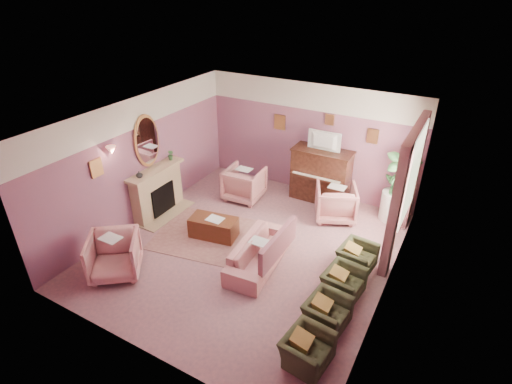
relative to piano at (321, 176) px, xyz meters
The scene contains 48 objects.
floor 2.80m from the piano, 100.57° to the right, with size 5.50×6.00×0.01m, color #92606A.
ceiling 3.47m from the piano, 100.57° to the right, with size 5.50×6.00×0.01m, color white.
wall_back 0.96m from the piano, 147.38° to the left, with size 5.50×0.02×2.80m, color #6F4B70.
wall_front 5.75m from the piano, 95.03° to the right, with size 5.50×0.02×2.80m, color #6F4B70.
wall_left 4.28m from the piano, 140.49° to the right, with size 0.02×6.00×2.80m, color #6F4B70.
wall_right 3.58m from the piano, 49.98° to the right, with size 0.02×6.00×2.80m, color #6F4B70.
picture_rail_band 1.92m from the piano, 148.20° to the left, with size 5.50×0.01×0.65m, color silver.
stripe_panel 2.66m from the piano, 31.69° to the right, with size 0.01×3.00×2.15m, color #A2B392.
fireplace_surround 3.96m from the piano, 141.25° to the right, with size 0.30×1.40×1.10m, color tan.
fireplace_inset 3.89m from the piano, 140.33° to the right, with size 0.18×0.72×0.68m, color black.
fire_ember 3.88m from the piano, 139.95° to the right, with size 0.06×0.54×0.10m, color #FF3818.
mantel_shelf 3.97m from the piano, 140.98° to the right, with size 0.40×1.55×0.07m, color tan.
hearth 3.86m from the piano, 139.37° to the right, with size 0.55×1.50×0.02m, color tan.
mirror_frame 4.21m from the piano, 142.22° to the right, with size 0.04×0.72×1.20m, color tan.
mirror_glass 4.19m from the piano, 142.01° to the right, with size 0.01×0.60×1.06m, color white.
sconce_shade 4.90m from the piano, 131.47° to the right, with size 0.20×0.20×0.16m, color #FF9179.
piano is the anchor object (origin of this frame).
piano_keyshelf 0.36m from the piano, 90.00° to the right, with size 1.30×0.12×0.06m, color #361A11.
piano_keys 0.37m from the piano, 90.00° to the right, with size 1.20×0.08×0.02m, color beige.
piano_top 0.66m from the piano, ahead, with size 1.45×0.65×0.04m, color #361A11.
television 0.95m from the piano, 90.00° to the right, with size 0.80×0.12×0.48m, color black.
print_back_left 1.71m from the piano, 167.85° to the left, with size 0.30×0.03×0.38m, color tan.
print_back_right 1.57m from the piano, 14.93° to the left, with size 0.26×0.03×0.34m, color tan.
print_back_mid 1.38m from the piano, 90.00° to the left, with size 0.22×0.03×0.26m, color tan.
print_left_wall 5.15m from the piano, 129.60° to the right, with size 0.03×0.28×0.36m, color tan.
window_blind 2.69m from the piano, 27.19° to the right, with size 0.03×1.40×1.80m, color white.
curtain_left 3.02m from the piano, 44.04° to the right, with size 0.16×0.34×2.60m, color #874856.
curtain_right 2.23m from the piano, ahead, with size 0.16×0.34×2.60m, color #874856.
pelmet 3.07m from the piano, 28.06° to the right, with size 0.16×2.20×0.16m, color #874856.
mantel_plant 3.67m from the piano, 147.67° to the right, with size 0.16×0.16×0.28m, color #336837.
mantel_vase 4.30m from the piano, 135.67° to the right, with size 0.16×0.16×0.16m, color silver.
area_rug 3.08m from the piano, 116.93° to the right, with size 2.50×1.80×0.01m, color #8F5B56.
coffee_table 3.04m from the piano, 117.43° to the right, with size 1.00×0.50×0.45m, color #502614.
table_paper 2.99m from the piano, 116.58° to the right, with size 0.35×0.28×0.01m, color white.
sofa 3.02m from the piano, 91.35° to the right, with size 0.62×1.85×0.75m, color tan.
sofa_throw 3.03m from the piano, 83.76° to the right, with size 0.09×1.40×0.51m, color #874856.
floral_armchair_left 1.90m from the piano, 151.51° to the right, with size 0.88×0.88×0.92m, color tan.
floral_armchair_right 0.95m from the piano, 46.39° to the right, with size 0.88×0.88×0.92m, color tan.
floral_armchair_front 5.13m from the piano, 116.62° to the right, with size 0.88×0.88×0.92m, color tan.
olive_chair_a 4.92m from the piano, 70.78° to the right, with size 0.51×0.73×0.63m, color #353922.
olive_chair_b 4.16m from the piano, 67.04° to the right, with size 0.51×0.73×0.63m, color #353922.
olive_chair_c 3.42m from the piano, 61.65° to the right, with size 0.51×0.73×0.63m, color #353922.
olive_chair_d 2.73m from the piano, 53.39° to the right, with size 0.51×0.73×0.63m, color #353922.
side_table 1.82m from the piano, ahead, with size 0.52×0.52×0.70m, color silver.
side_plant_big 1.81m from the piano, ahead, with size 0.30×0.30×0.34m, color #336837.
side_plant_small 1.93m from the piano, ahead, with size 0.16×0.16×0.28m, color #336837.
palm_pot 1.93m from the piano, ahead, with size 0.34×0.34×0.34m, color #A44D37.
palm_plant 1.91m from the piano, ahead, with size 0.76×0.76×1.44m, color #336837.
Camera 1 is at (3.41, -5.79, 5.04)m, focal length 28.00 mm.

